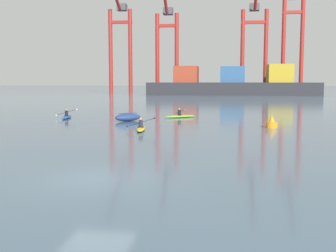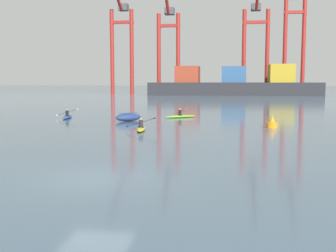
{
  "view_description": "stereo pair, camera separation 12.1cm",
  "coord_description": "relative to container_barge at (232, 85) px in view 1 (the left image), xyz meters",
  "views": [
    {
      "loc": [
        4.65,
        -14.53,
        3.57
      ],
      "look_at": [
        0.83,
        13.15,
        0.6
      ],
      "focal_mm": 44.25,
      "sensor_mm": 36.0,
      "label": 1
    },
    {
      "loc": [
        4.77,
        -14.51,
        3.57
      ],
      "look_at": [
        0.83,
        13.15,
        0.6
      ],
      "focal_mm": 44.25,
      "sensor_mm": 36.0,
      "label": 2
    }
  ],
  "objects": [
    {
      "name": "ground_plane",
      "position": [
        -6.61,
        -100.86,
        -2.85
      ],
      "size": [
        800.0,
        800.0,
        0.0
      ],
      "primitive_type": "plane",
      "color": "slate"
    },
    {
      "name": "container_barge",
      "position": [
        0.0,
        0.0,
        0.0
      ],
      "size": [
        45.9,
        11.68,
        8.3
      ],
      "color": "#28282D",
      "rests_on": "ground"
    },
    {
      "name": "gantry_crane_west",
      "position": [
        -33.74,
        8.19,
        14.72
      ],
      "size": [
        7.34,
        20.72,
        35.15
      ],
      "color": "maroon",
      "rests_on": "ground"
    },
    {
      "name": "gantry_crane_west_mid",
      "position": [
        -19.34,
        8.24,
        13.42
      ],
      "size": [
        7.02,
        15.13,
        33.51
      ],
      "color": "maroon",
      "rests_on": "ground"
    },
    {
      "name": "gantry_crane_east_mid",
      "position": [
        6.33,
        10.08,
        14.37
      ],
      "size": [
        7.97,
        17.83,
        36.21
      ],
      "color": "maroon",
      "rests_on": "ground"
    },
    {
      "name": "gantry_crane_east",
      "position": [
        17.74,
        12.98,
        15.94
      ],
      "size": [
        6.55,
        16.61,
        38.26
      ],
      "color": "maroon",
      "rests_on": "ground"
    },
    {
      "name": "capsized_dinghy",
      "position": [
        -10.78,
        -78.43,
        -2.49
      ],
      "size": [
        2.65,
        2.59,
        0.76
      ],
      "color": "navy",
      "rests_on": "ground"
    },
    {
      "name": "channel_buoy",
      "position": [
        1.7,
        -82.26,
        -2.49
      ],
      "size": [
        0.9,
        0.9,
        1.0
      ],
      "color": "orange",
      "rests_on": "ground"
    },
    {
      "name": "kayak_yellow",
      "position": [
        -8.11,
        -85.5,
        -2.67
      ],
      "size": [
        2.2,
        3.45,
        1.0
      ],
      "color": "yellow",
      "rests_on": "ground"
    },
    {
      "name": "kayak_blue",
      "position": [
        -17.45,
        -76.38,
        -2.67
      ],
      "size": [
        2.2,
        3.45,
        0.98
      ],
      "color": "#2856B2",
      "rests_on": "ground"
    },
    {
      "name": "kayak_lime",
      "position": [
        -6.42,
        -74.05,
        -2.67
      ],
      "size": [
        3.15,
        2.4,
        0.95
      ],
      "color": "#7ABC2D",
      "rests_on": "ground"
    }
  ]
}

